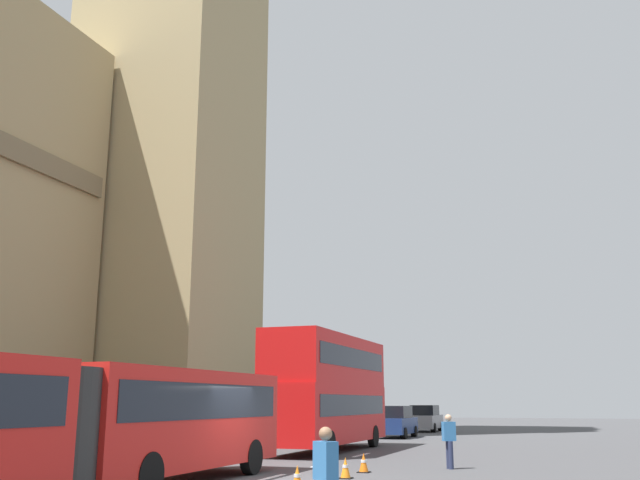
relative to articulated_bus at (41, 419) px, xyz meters
The scene contains 9 objects.
articulated_bus is the anchor object (origin of this frame).
double_decker_bus 18.03m from the articulated_bus, ahead, with size 10.24×2.54×4.90m.
sedan_lead 30.37m from the articulated_bus, ahead, with size 4.40×1.86×1.85m.
sedan_trailing 39.58m from the articulated_bus, ahead, with size 4.40×1.86×1.85m.
traffic_cone_west 6.25m from the articulated_bus, 37.64° to the right, with size 0.36×0.36×0.58m.
traffic_cone_middle 8.76m from the articulated_bus, 28.01° to the right, with size 0.36×0.36×0.58m.
traffic_cone_east 10.38m from the articulated_bus, 23.29° to the right, with size 0.36×0.36×0.58m.
pedestrian_near_cones 6.45m from the articulated_bus, 96.48° to the right, with size 0.43×0.46×1.69m.
pedestrian_by_kerb 13.13m from the articulated_bus, 28.90° to the right, with size 0.41×0.47×1.69m.
Camera 1 is at (-18.03, -8.25, 2.09)m, focal length 39.36 mm.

